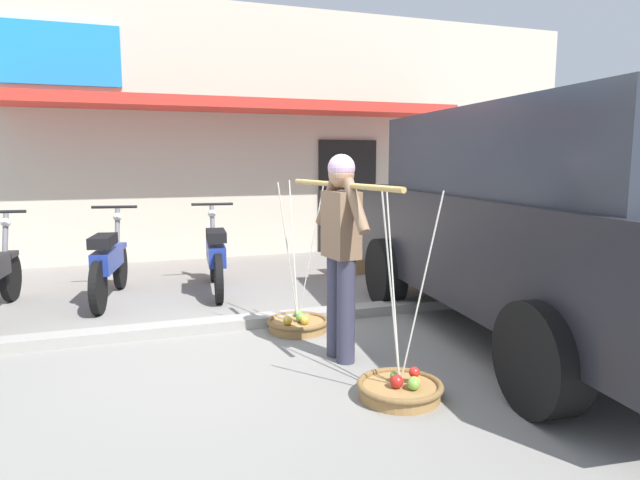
{
  "coord_description": "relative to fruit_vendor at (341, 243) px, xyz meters",
  "views": [
    {
      "loc": [
        -1.26,
        -4.64,
        1.65
      ],
      "look_at": [
        0.6,
        0.6,
        0.85
      ],
      "focal_mm": 31.41,
      "sensor_mm": 36.0,
      "label": 1
    }
  ],
  "objects": [
    {
      "name": "motorcycle_second_in_row",
      "position": [
        -1.84,
        2.72,
        -0.53
      ],
      "size": [
        0.56,
        1.8,
        1.09
      ],
      "color": "black",
      "rests_on": "ground"
    },
    {
      "name": "parked_truck",
      "position": [
        1.94,
        -0.09,
        0.15
      ],
      "size": [
        2.55,
        4.97,
        2.1
      ],
      "color": "black",
      "rests_on": "ground"
    },
    {
      "name": "fruit_basket_right_side",
      "position": [
        -0.1,
        0.86,
        -0.9
      ],
      "size": [
        0.61,
        0.61,
        1.45
      ],
      "color": "#9E7542",
      "rests_on": "ground"
    },
    {
      "name": "motorcycle_third_in_row",
      "position": [
        -0.59,
        2.75,
        -0.53
      ],
      "size": [
        0.54,
        1.82,
        1.09
      ],
      "color": "black",
      "rests_on": "ground"
    },
    {
      "name": "wooden_crate",
      "position": [
        1.4,
        3.29,
        -0.82
      ],
      "size": [
        0.44,
        0.36,
        0.32
      ],
      "primitive_type": "cube",
      "color": "olive",
      "rests_on": "ground"
    },
    {
      "name": "sidewalk_curb",
      "position": [
        -0.4,
        1.17,
        -0.93
      ],
      "size": [
        20.0,
        0.24,
        0.1
      ],
      "primitive_type": "cube",
      "color": "gray",
      "rests_on": "ground"
    },
    {
      "name": "fruit_basket_left_side",
      "position": [
        0.1,
        -0.87,
        -0.9
      ],
      "size": [
        0.61,
        0.61,
        1.45
      ],
      "color": "#9E7542",
      "rests_on": "ground"
    },
    {
      "name": "ground_plane",
      "position": [
        -0.4,
        0.47,
        -0.98
      ],
      "size": [
        90.0,
        90.0,
        0.0
      ],
      "primitive_type": "plane",
      "color": "gray"
    },
    {
      "name": "storefront_building",
      "position": [
        0.26,
        7.73,
        1.12
      ],
      "size": [
        13.0,
        6.0,
        4.2
      ],
      "color": "beige",
      "rests_on": "ground"
    },
    {
      "name": "fruit_vendor",
      "position": [
        0.0,
        0.0,
        0.0
      ],
      "size": [
        0.25,
        1.73,
        1.7
      ],
      "color": "#38384C",
      "rests_on": "ground"
    }
  ]
}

